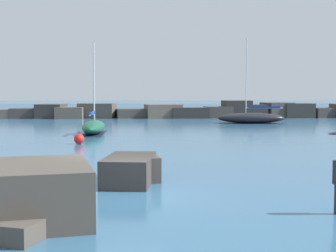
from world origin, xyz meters
The scene contains 7 objects.
ground_plane centered at (0.00, 0.00, 0.00)m, with size 600.00×600.00×0.00m, color #336084.
open_sea_beyond centered at (0.00, 112.14, 0.00)m, with size 400.00×116.00×0.01m.
breakwater_jetty centered at (5.58, 52.14, 0.93)m, with size 70.26×7.04×2.54m.
foreground_rocks centered at (-2.48, -1.34, 0.55)m, with size 7.94×9.70×1.43m.
sailboat_moored_0 centered at (-2.94, 24.53, 0.58)m, with size 1.90×6.82×7.64m.
sailboat_moored_2 centered at (13.85, 37.78, 0.63)m, with size 7.86×3.41×9.71m.
mooring_buoy_orange_near centered at (-3.24, 16.18, 0.34)m, with size 0.67×0.67×0.87m.
Camera 1 is at (0.18, -14.69, 3.17)m, focal length 50.00 mm.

